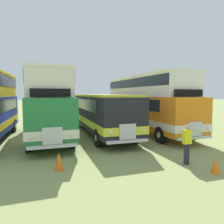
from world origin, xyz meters
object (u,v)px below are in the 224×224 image
object	(u,v)px
bus_fourth_in_row	(47,102)
cone_near_end	(216,165)
marshal_person	(187,144)
bus_sixth_in_row	(145,101)
cone_mid_row	(59,161)
bus_fifth_in_row	(100,111)

from	to	relation	value
bus_fourth_in_row	cone_near_end	size ratio (longest dim) A/B	16.47
cone_near_end	marshal_person	bearing A→B (deg)	107.39
bus_fourth_in_row	bus_sixth_in_row	distance (m)	7.65
cone_mid_row	marshal_person	world-z (taller)	marshal_person
bus_fifth_in_row	cone_mid_row	bearing A→B (deg)	-116.48
bus_fifth_in_row	cone_mid_row	size ratio (longest dim) A/B	15.37
cone_near_end	cone_mid_row	distance (m)	6.10
bus_fourth_in_row	cone_mid_row	distance (m)	7.16
bus_sixth_in_row	cone_near_end	size ratio (longest dim) A/B	18.64
bus_sixth_in_row	cone_near_end	distance (m)	9.66
bus_fourth_in_row	cone_mid_row	xyz separation A→B (m)	(0.26, -6.84, -2.10)
bus_fifth_in_row	bus_fourth_in_row	bearing A→B (deg)	-175.21
marshal_person	cone_mid_row	bearing A→B (deg)	169.89
bus_sixth_in_row	cone_mid_row	xyz separation A→B (m)	(-7.39, -7.08, -2.11)
cone_mid_row	bus_fifth_in_row	bearing A→B (deg)	63.52
cone_mid_row	bus_fourth_in_row	bearing A→B (deg)	92.16
bus_sixth_in_row	marshal_person	world-z (taller)	bus_sixth_in_row
bus_fourth_in_row	bus_fifth_in_row	bearing A→B (deg)	4.79
bus_fifth_in_row	cone_mid_row	world-z (taller)	bus_fifth_in_row
cone_near_end	cone_mid_row	size ratio (longest dim) A/B	0.86
bus_sixth_in_row	cone_near_end	xyz separation A→B (m)	(-1.69, -9.26, -2.16)
bus_sixth_in_row	cone_mid_row	distance (m)	10.45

